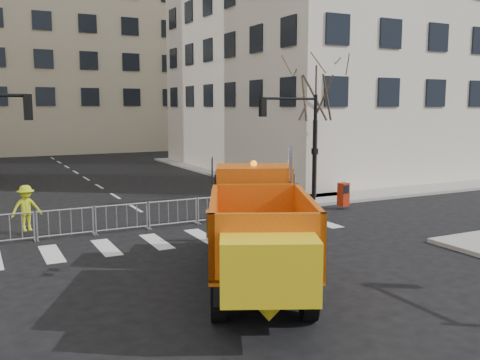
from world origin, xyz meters
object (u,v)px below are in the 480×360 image
cop_c (273,214)px  newspaper_box (343,194)px  cop_b (274,223)px  worker (26,208)px  cop_a (240,222)px  plow_truck (258,227)px

cop_c → newspaper_box: 6.55m
cop_b → newspaper_box: size_ratio=1.53×
cop_c → worker: bearing=-100.8°
cop_c → cop_a: bearing=-50.9°
plow_truck → cop_c: bearing=-9.4°
plow_truck → cop_b: 4.23m
cop_a → cop_b: bearing=110.3°
worker → cop_b: bearing=-49.2°
plow_truck → cop_c: 5.72m
cop_b → cop_c: size_ratio=1.00×
cop_b → newspaper_box: (6.48, 4.51, -0.14)m
plow_truck → newspaper_box: plow_truck is taller
cop_b → newspaper_box: bearing=-130.7°
plow_truck → worker: (-4.93, 9.16, -0.61)m
plow_truck → worker: 10.42m
cop_c → worker: worker is taller
cop_b → cop_c: same height
newspaper_box → cop_c: bearing=-161.5°
cop_a → worker: size_ratio=0.98×
newspaper_box → cop_b: bearing=-155.8°
cop_a → newspaper_box: bearing=171.6°
cop_a → cop_b: cop_a is taller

